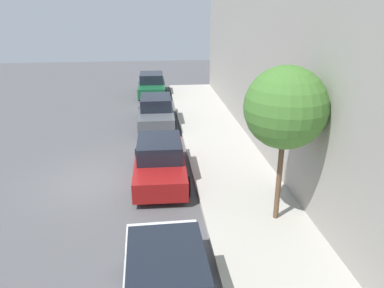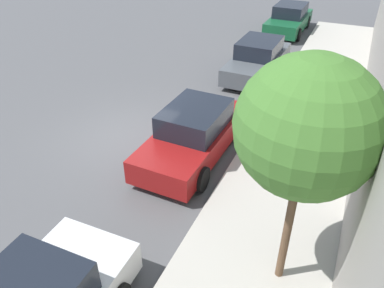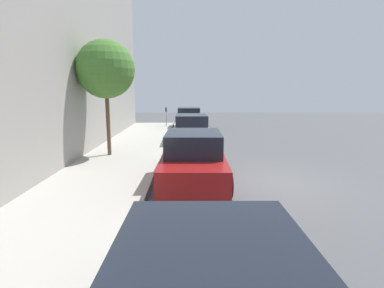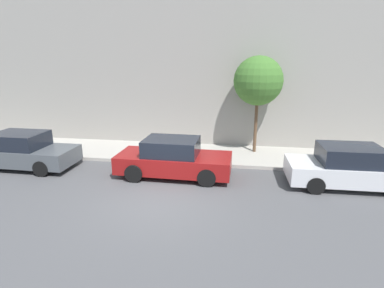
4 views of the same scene
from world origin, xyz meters
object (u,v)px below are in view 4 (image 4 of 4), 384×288
object	(u,v)px
parked_sedan_third	(173,159)
street_tree	(258,81)
parked_sedan_fourth	(22,151)
parked_sedan_second	(351,168)

from	to	relation	value
parked_sedan_third	street_tree	xyz separation A→B (m)	(3.37, -3.34, 2.84)
parked_sedan_fourth	parked_sedan_second	bearing A→B (deg)	-90.28
parked_sedan_second	parked_sedan_fourth	distance (m)	13.25
parked_sedan_second	street_tree	bearing A→B (deg)	43.63
street_tree	parked_sedan_fourth	bearing A→B (deg)	108.57
parked_sedan_second	parked_sedan_third	world-z (taller)	same
parked_sedan_fourth	street_tree	distance (m)	10.92
parked_sedan_third	parked_sedan_fourth	bearing A→B (deg)	89.91
parked_sedan_third	parked_sedan_fourth	world-z (taller)	same
parked_sedan_second	parked_sedan_third	bearing A→B (deg)	89.53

